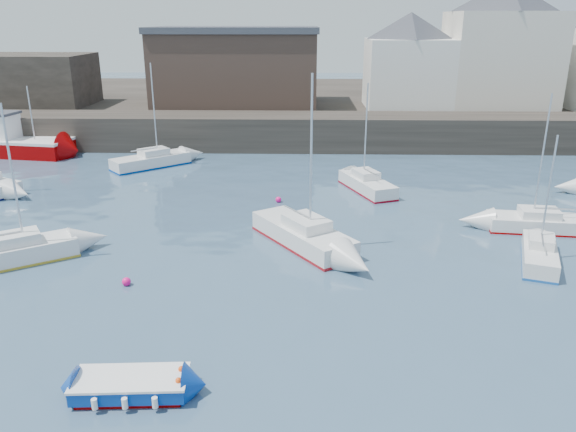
{
  "coord_description": "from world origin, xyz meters",
  "views": [
    {
      "loc": [
        0.69,
        -15.37,
        11.16
      ],
      "look_at": [
        0.0,
        12.0,
        1.5
      ],
      "focal_mm": 35.0,
      "sensor_mm": 36.0,
      "label": 1
    }
  ],
  "objects_px": {
    "sailboat_c": "(540,254)",
    "sailboat_h": "(151,160)",
    "sailboat_a": "(13,252)",
    "sailboat_d": "(543,223)",
    "fishing_boat": "(15,142)",
    "sailboat_b": "(303,234)",
    "blue_dinghy": "(131,385)",
    "sailboat_f": "(367,184)",
    "buoy_mid": "(344,259)",
    "buoy_far": "(278,202)",
    "buoy_near": "(127,285)"
  },
  "relations": [
    {
      "from": "sailboat_b",
      "to": "buoy_far",
      "type": "height_order",
      "value": "sailboat_b"
    },
    {
      "from": "fishing_boat",
      "to": "sailboat_h",
      "type": "relative_size",
      "value": 1.17
    },
    {
      "from": "sailboat_b",
      "to": "buoy_near",
      "type": "relative_size",
      "value": 22.58
    },
    {
      "from": "sailboat_c",
      "to": "sailboat_h",
      "type": "xyz_separation_m",
      "value": [
        -23.45,
        18.02,
        0.05
      ]
    },
    {
      "from": "buoy_near",
      "to": "buoy_far",
      "type": "relative_size",
      "value": 1.05
    },
    {
      "from": "sailboat_c",
      "to": "sailboat_f",
      "type": "height_order",
      "value": "sailboat_f"
    },
    {
      "from": "fishing_boat",
      "to": "buoy_mid",
      "type": "relative_size",
      "value": 26.87
    },
    {
      "from": "fishing_boat",
      "to": "sailboat_b",
      "type": "xyz_separation_m",
      "value": [
        24.8,
        -19.73,
        -0.57
      ]
    },
    {
      "from": "buoy_mid",
      "to": "buoy_far",
      "type": "height_order",
      "value": "buoy_far"
    },
    {
      "from": "sailboat_a",
      "to": "sailboat_h",
      "type": "bearing_deg",
      "value": 84.2
    },
    {
      "from": "sailboat_f",
      "to": "buoy_near",
      "type": "bearing_deg",
      "value": -129.58
    },
    {
      "from": "sailboat_d",
      "to": "sailboat_c",
      "type": "bearing_deg",
      "value": -113.37
    },
    {
      "from": "fishing_boat",
      "to": "sailboat_a",
      "type": "xyz_separation_m",
      "value": [
        10.85,
        -22.42,
        -0.61
      ]
    },
    {
      "from": "sailboat_h",
      "to": "sailboat_c",
      "type": "bearing_deg",
      "value": -37.53
    },
    {
      "from": "fishing_boat",
      "to": "buoy_far",
      "type": "height_order",
      "value": "fishing_boat"
    },
    {
      "from": "sailboat_c",
      "to": "buoy_far",
      "type": "height_order",
      "value": "sailboat_c"
    },
    {
      "from": "fishing_boat",
      "to": "sailboat_c",
      "type": "height_order",
      "value": "sailboat_c"
    },
    {
      "from": "buoy_near",
      "to": "buoy_far",
      "type": "xyz_separation_m",
      "value": [
        6.23,
        12.09,
        0.0
      ]
    },
    {
      "from": "blue_dinghy",
      "to": "buoy_near",
      "type": "xyz_separation_m",
      "value": [
        -2.45,
        7.63,
        -0.38
      ]
    },
    {
      "from": "blue_dinghy",
      "to": "sailboat_f",
      "type": "height_order",
      "value": "sailboat_f"
    },
    {
      "from": "fishing_boat",
      "to": "buoy_near",
      "type": "xyz_separation_m",
      "value": [
        16.99,
        -24.7,
        -1.14
      ]
    },
    {
      "from": "sailboat_f",
      "to": "buoy_mid",
      "type": "distance_m",
      "value": 11.86
    },
    {
      "from": "fishing_boat",
      "to": "sailboat_a",
      "type": "relative_size",
      "value": 1.22
    },
    {
      "from": "sailboat_f",
      "to": "sailboat_h",
      "type": "distance_m",
      "value": 17.56
    },
    {
      "from": "sailboat_b",
      "to": "buoy_near",
      "type": "xyz_separation_m",
      "value": [
        -7.81,
        -4.98,
        -0.57
      ]
    },
    {
      "from": "blue_dinghy",
      "to": "sailboat_h",
      "type": "distance_m",
      "value": 29.34
    },
    {
      "from": "buoy_mid",
      "to": "fishing_boat",
      "type": "bearing_deg",
      "value": 141.18
    },
    {
      "from": "blue_dinghy",
      "to": "fishing_boat",
      "type": "relative_size",
      "value": 0.39
    },
    {
      "from": "blue_dinghy",
      "to": "sailboat_a",
      "type": "distance_m",
      "value": 13.11
    },
    {
      "from": "sailboat_a",
      "to": "sailboat_c",
      "type": "distance_m",
      "value": 25.35
    },
    {
      "from": "sailboat_c",
      "to": "blue_dinghy",
      "type": "bearing_deg",
      "value": -147.8
    },
    {
      "from": "sailboat_c",
      "to": "sailboat_d",
      "type": "relative_size",
      "value": 0.82
    },
    {
      "from": "buoy_near",
      "to": "buoy_mid",
      "type": "distance_m",
      "value": 10.33
    },
    {
      "from": "buoy_mid",
      "to": "blue_dinghy",
      "type": "bearing_deg",
      "value": -124.59
    },
    {
      "from": "blue_dinghy",
      "to": "sailboat_f",
      "type": "bearing_deg",
      "value": 66.49
    },
    {
      "from": "sailboat_h",
      "to": "buoy_far",
      "type": "bearing_deg",
      "value": -40.17
    },
    {
      "from": "buoy_near",
      "to": "buoy_mid",
      "type": "relative_size",
      "value": 1.12
    },
    {
      "from": "sailboat_d",
      "to": "buoy_near",
      "type": "height_order",
      "value": "sailboat_d"
    },
    {
      "from": "sailboat_c",
      "to": "buoy_mid",
      "type": "bearing_deg",
      "value": 178.89
    },
    {
      "from": "fishing_boat",
      "to": "sailboat_d",
      "type": "height_order",
      "value": "sailboat_d"
    },
    {
      "from": "sailboat_a",
      "to": "sailboat_d",
      "type": "bearing_deg",
      "value": 10.53
    },
    {
      "from": "buoy_mid",
      "to": "sailboat_d",
      "type": "bearing_deg",
      "value": 20.62
    },
    {
      "from": "sailboat_h",
      "to": "buoy_mid",
      "type": "bearing_deg",
      "value": -51.67
    },
    {
      "from": "buoy_far",
      "to": "sailboat_f",
      "type": "bearing_deg",
      "value": 23.9
    },
    {
      "from": "blue_dinghy",
      "to": "buoy_mid",
      "type": "bearing_deg",
      "value": 55.41
    },
    {
      "from": "sailboat_d",
      "to": "sailboat_b",
      "type": "bearing_deg",
      "value": -169.91
    },
    {
      "from": "buoy_far",
      "to": "fishing_boat",
      "type": "bearing_deg",
      "value": 151.5
    },
    {
      "from": "blue_dinghy",
      "to": "fishing_boat",
      "type": "height_order",
      "value": "fishing_boat"
    },
    {
      "from": "blue_dinghy",
      "to": "fishing_boat",
      "type": "bearing_deg",
      "value": 121.02
    },
    {
      "from": "buoy_near",
      "to": "sailboat_f",
      "type": "bearing_deg",
      "value": 50.42
    }
  ]
}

